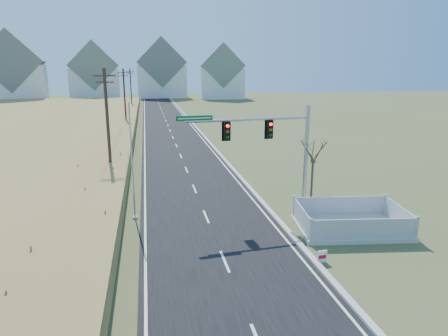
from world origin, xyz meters
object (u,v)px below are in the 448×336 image
(open_sign, at_px, (322,257))
(bare_tree, at_px, (314,150))
(traffic_signal_mast, at_px, (279,148))
(flagpole, at_px, (133,174))
(fence_enclosure, at_px, (350,225))

(open_sign, relative_size, bare_tree, 0.13)
(traffic_signal_mast, xyz_separation_m, bare_tree, (2.34, 0.15, -0.25))
(open_sign, distance_m, flagpole, 11.88)
(traffic_signal_mast, height_order, open_sign, traffic_signal_mast)
(traffic_signal_mast, height_order, bare_tree, traffic_signal_mast)
(traffic_signal_mast, relative_size, bare_tree, 1.73)
(traffic_signal_mast, relative_size, open_sign, 13.70)
(fence_enclosure, relative_size, flagpole, 0.91)
(traffic_signal_mast, bearing_deg, fence_enclosure, -53.42)
(open_sign, bearing_deg, traffic_signal_mast, 82.36)
(open_sign, relative_size, flagpole, 0.09)
(flagpole, height_order, bare_tree, flagpole)
(fence_enclosure, xyz_separation_m, bare_tree, (-0.82, 3.76, 3.68))
(open_sign, bearing_deg, flagpole, 132.92)
(open_sign, distance_m, bare_tree, 8.50)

